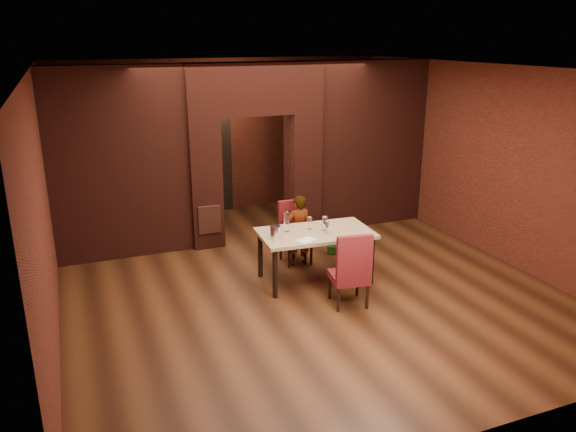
% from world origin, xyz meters
% --- Properties ---
extents(floor, '(8.00, 8.00, 0.00)m').
position_xyz_m(floor, '(0.00, 0.00, 0.00)').
color(floor, '#4B2712').
rests_on(floor, ground).
extents(ceiling, '(7.00, 8.00, 0.04)m').
position_xyz_m(ceiling, '(0.00, 0.00, 3.20)').
color(ceiling, silver).
rests_on(ceiling, ground).
extents(wall_back, '(7.00, 0.04, 3.20)m').
position_xyz_m(wall_back, '(0.00, 4.00, 1.60)').
color(wall_back, maroon).
rests_on(wall_back, ground).
extents(wall_front, '(7.00, 0.04, 3.20)m').
position_xyz_m(wall_front, '(0.00, -4.00, 1.60)').
color(wall_front, maroon).
rests_on(wall_front, ground).
extents(wall_left, '(0.04, 8.00, 3.20)m').
position_xyz_m(wall_left, '(-3.50, 0.00, 1.60)').
color(wall_left, maroon).
rests_on(wall_left, ground).
extents(wall_right, '(0.04, 8.00, 3.20)m').
position_xyz_m(wall_right, '(3.50, 0.00, 1.60)').
color(wall_right, maroon).
rests_on(wall_right, ground).
extents(pillar_left, '(0.55, 0.55, 2.30)m').
position_xyz_m(pillar_left, '(-0.95, 2.00, 1.15)').
color(pillar_left, maroon).
rests_on(pillar_left, ground).
extents(pillar_right, '(0.55, 0.55, 2.30)m').
position_xyz_m(pillar_right, '(0.95, 2.00, 1.15)').
color(pillar_right, maroon).
rests_on(pillar_right, ground).
extents(lintel, '(2.45, 0.55, 0.90)m').
position_xyz_m(lintel, '(0.00, 2.00, 2.75)').
color(lintel, maroon).
rests_on(lintel, ground).
extents(wing_wall_left, '(2.28, 0.35, 3.20)m').
position_xyz_m(wing_wall_left, '(-2.36, 2.00, 1.60)').
color(wing_wall_left, maroon).
rests_on(wing_wall_left, ground).
extents(wing_wall_right, '(2.28, 0.35, 3.20)m').
position_xyz_m(wing_wall_right, '(2.36, 2.00, 1.60)').
color(wing_wall_right, maroon).
rests_on(wing_wall_right, ground).
extents(vent_panel, '(0.40, 0.03, 0.50)m').
position_xyz_m(vent_panel, '(-0.95, 1.71, 0.55)').
color(vent_panel, '#96432B').
rests_on(vent_panel, ground).
extents(rear_door, '(0.90, 0.08, 2.10)m').
position_xyz_m(rear_door, '(-0.40, 3.94, 1.05)').
color(rear_door, black).
rests_on(rear_door, ground).
extents(rear_door_frame, '(1.02, 0.04, 2.22)m').
position_xyz_m(rear_door_frame, '(-0.40, 3.90, 1.05)').
color(rear_door_frame, black).
rests_on(rear_door_frame, ground).
extents(dining_table, '(1.76, 1.06, 0.80)m').
position_xyz_m(dining_table, '(0.22, -0.19, 0.40)').
color(dining_table, tan).
rests_on(dining_table, ground).
extents(chair_far, '(0.47, 0.47, 1.03)m').
position_xyz_m(chair_far, '(0.23, 0.59, 0.52)').
color(chair_far, maroon).
rests_on(chair_far, ground).
extents(chair_near, '(0.57, 0.57, 1.09)m').
position_xyz_m(chair_near, '(0.33, -1.10, 0.55)').
color(chair_near, maroon).
rests_on(chair_near, ground).
extents(person_seated, '(0.44, 0.29, 1.19)m').
position_xyz_m(person_seated, '(0.23, 0.48, 0.60)').
color(person_seated, white).
rests_on(person_seated, ground).
extents(wine_glass_a, '(0.08, 0.08, 0.20)m').
position_xyz_m(wine_glass_a, '(0.18, -0.07, 0.90)').
color(wine_glass_a, white).
rests_on(wine_glass_a, dining_table).
extents(wine_glass_b, '(0.09, 0.09, 0.22)m').
position_xyz_m(wine_glass_b, '(0.38, -0.19, 0.91)').
color(wine_glass_b, white).
rests_on(wine_glass_b, dining_table).
extents(wine_glass_c, '(0.08, 0.08, 0.19)m').
position_xyz_m(wine_glass_c, '(0.35, -0.32, 0.89)').
color(wine_glass_c, white).
rests_on(wine_glass_c, dining_table).
extents(tasting_sheet, '(0.31, 0.27, 0.00)m').
position_xyz_m(tasting_sheet, '(-0.06, -0.48, 0.80)').
color(tasting_sheet, white).
rests_on(tasting_sheet, dining_table).
extents(wine_bucket, '(0.16, 0.16, 0.19)m').
position_xyz_m(wine_bucket, '(-0.45, -0.26, 0.90)').
color(wine_bucket, silver).
rests_on(wine_bucket, dining_table).
extents(water_bottle, '(0.08, 0.08, 0.34)m').
position_xyz_m(water_bottle, '(-0.18, -0.03, 0.97)').
color(water_bottle, white).
rests_on(water_bottle, dining_table).
extents(potted_plant, '(0.45, 0.45, 0.38)m').
position_xyz_m(potted_plant, '(0.97, 0.72, 0.19)').
color(potted_plant, '#246F1F').
rests_on(potted_plant, ground).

